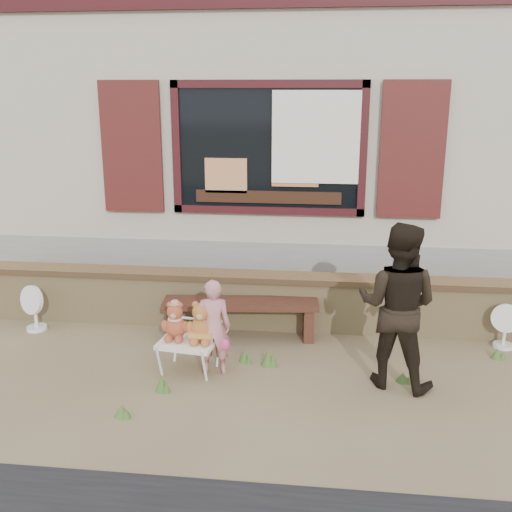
# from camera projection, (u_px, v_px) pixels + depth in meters

# --- Properties ---
(ground) EXTENTS (80.00, 80.00, 0.00)m
(ground) POSITION_uv_depth(u_px,v_px,m) (249.00, 362.00, 6.33)
(ground) COLOR brown
(ground) RESTS_ON ground
(shopfront) EXTENTS (8.04, 5.13, 4.00)m
(shopfront) POSITION_uv_depth(u_px,v_px,m) (283.00, 137.00, 10.09)
(shopfront) COLOR #A19982
(shopfront) RESTS_ON ground
(brick_wall) EXTENTS (7.10, 0.36, 0.67)m
(brick_wall) POSITION_uv_depth(u_px,v_px,m) (260.00, 300.00, 7.20)
(brick_wall) COLOR tan
(brick_wall) RESTS_ON ground
(bench) EXTENTS (1.80, 0.54, 0.45)m
(bench) POSITION_uv_depth(u_px,v_px,m) (241.00, 311.00, 6.87)
(bench) COLOR #381C13
(bench) RESTS_ON ground
(folding_chair) EXTENTS (0.63, 0.57, 0.35)m
(folding_chair) POSITION_uv_depth(u_px,v_px,m) (189.00, 342.00, 6.06)
(folding_chair) COLOR silver
(folding_chair) RESTS_ON ground
(teddy_bear_left) EXTENTS (0.32, 0.29, 0.40)m
(teddy_bear_left) POSITION_uv_depth(u_px,v_px,m) (175.00, 320.00, 6.03)
(teddy_bear_left) COLOR brown
(teddy_bear_left) RESTS_ON folding_chair
(teddy_bear_right) EXTENTS (0.35, 0.31, 0.43)m
(teddy_bear_right) POSITION_uv_depth(u_px,v_px,m) (202.00, 321.00, 5.96)
(teddy_bear_right) COLOR brown
(teddy_bear_right) RESTS_ON folding_chair
(child) EXTENTS (0.40, 0.29, 0.99)m
(child) POSITION_uv_depth(u_px,v_px,m) (213.00, 327.00, 5.97)
(child) COLOR #D17D86
(child) RESTS_ON ground
(adult) EXTENTS (0.94, 0.84, 1.62)m
(adult) POSITION_uv_depth(u_px,v_px,m) (397.00, 306.00, 5.66)
(adult) COLOR black
(adult) RESTS_ON ground
(fan_left) EXTENTS (0.36, 0.25, 0.56)m
(fan_left) POSITION_uv_depth(u_px,v_px,m) (35.00, 308.00, 7.11)
(fan_left) COLOR white
(fan_left) RESTS_ON ground
(fan_right) EXTENTS (0.33, 0.22, 0.52)m
(fan_right) POSITION_uv_depth(u_px,v_px,m) (505.00, 326.00, 6.63)
(fan_right) COLOR white
(fan_right) RESTS_ON ground
(grass_tufts) EXTENTS (5.50, 1.75, 0.16)m
(grass_tufts) POSITION_uv_depth(u_px,v_px,m) (229.00, 369.00, 6.04)
(grass_tufts) COLOR #3D6126
(grass_tufts) RESTS_ON ground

